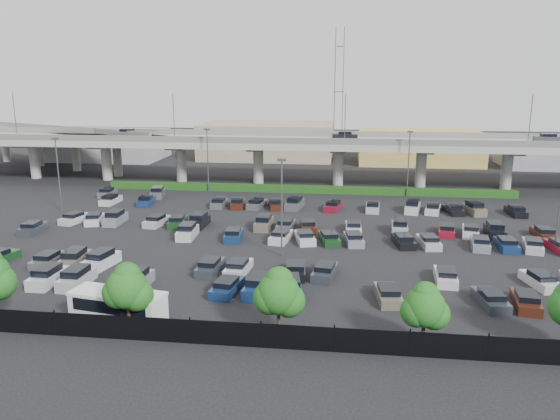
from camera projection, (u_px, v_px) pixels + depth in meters
The scene contains 11 objects.
ground at pixel (290, 235), 64.76m from camera, with size 280.00×280.00×0.00m, color black.
overpass at pixel (308, 145), 94.05m from camera, with size 150.00×13.00×15.80m.
on_ramp at pixel (58, 135), 110.92m from camera, with size 50.93×30.13×8.80m.
hedge at pixel (306, 189), 88.75m from camera, with size 66.00×1.60×1.10m, color #174012.
fence at pixel (246, 335), 37.54m from camera, with size 70.00×0.10×2.00m.
tree_row at pixel (260, 292), 38.26m from camera, with size 65.07×3.66×5.94m.
shuttle_bus at pixel (118, 305), 41.48m from camera, with size 7.66×3.77×2.35m.
parked_cars at pixel (291, 237), 61.85m from camera, with size 62.84×41.65×1.67m.
light_poles at pixel (258, 179), 65.72m from camera, with size 66.90×48.38×10.30m.
distant_buildings at pixel (374, 144), 122.03m from camera, with size 138.00×24.00×9.00m.
comm_tower at pixel (339, 89), 132.00m from camera, with size 2.40×2.40×30.00m.
Camera 1 is at (6.53, -61.92, 18.06)m, focal length 35.00 mm.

